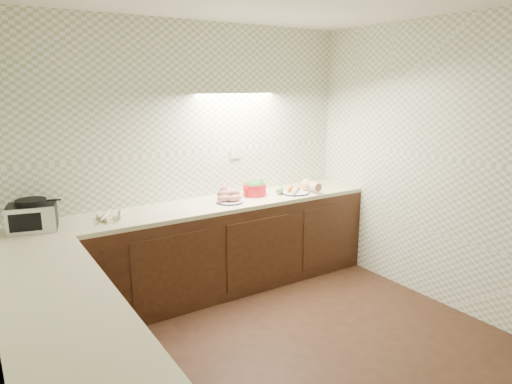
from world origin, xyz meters
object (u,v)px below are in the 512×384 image
parsnip_pile (114,217)px  toaster_oven (32,216)px  sweet_potato_plate (229,198)px  veg_plate (300,188)px  dutch_oven (255,188)px  onion_bowl (226,194)px

parsnip_pile → toaster_oven: bearing=172.9°
sweet_potato_plate → veg_plate: (0.83, -0.04, 0.00)m
parsnip_pile → dutch_oven: (1.47, 0.11, 0.05)m
sweet_potato_plate → onion_bowl: 0.18m
onion_bowl → veg_plate: veg_plate is taller
onion_bowl → dutch_oven: dutch_oven is taller
parsnip_pile → veg_plate: bearing=-1.2°
parsnip_pile → dutch_oven: 1.48m
parsnip_pile → veg_plate: 1.94m
onion_bowl → sweet_potato_plate: bearing=-106.9°
parsnip_pile → sweet_potato_plate: 1.11m
sweet_potato_plate → toaster_oven: bearing=177.5°
parsnip_pile → onion_bowl: size_ratio=2.25×
veg_plate → toaster_oven: bearing=177.4°
sweet_potato_plate → dutch_oven: bearing=16.9°
onion_bowl → veg_plate: (0.78, -0.22, 0.00)m
toaster_oven → parsnip_pile: size_ratio=1.10×
parsnip_pile → onion_bowl: onion_bowl is taller
toaster_oven → onion_bowl: (1.77, 0.10, -0.07)m
toaster_oven → dutch_oven: size_ratio=1.32×
sweet_potato_plate → veg_plate: bearing=-2.9°
toaster_oven → onion_bowl: toaster_oven is taller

